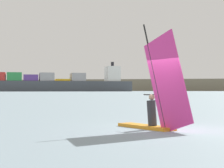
% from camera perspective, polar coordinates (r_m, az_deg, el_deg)
% --- Properties ---
extents(ground_plane, '(4000.00, 4000.00, 0.00)m').
position_cam_1_polar(ground_plane, '(14.07, 8.38, -6.64)').
color(ground_plane, gray).
extents(windsurfer, '(2.07, 3.42, 3.98)m').
position_cam_1_polar(windsurfer, '(14.08, 6.46, -2.81)').
color(windsurfer, orange).
rests_on(windsurfer, ground_plane).
extents(cargo_ship, '(195.64, 51.13, 39.21)m').
position_cam_1_polar(cargo_ship, '(508.67, -8.12, 0.10)').
color(cargo_ship, '#3F444C').
rests_on(cargo_ship, ground_plane).
extents(distant_headland, '(1449.64, 777.04, 24.88)m').
position_cam_1_polar(distant_headland, '(1072.03, -10.27, -0.33)').
color(distant_headland, '#756B56').
rests_on(distant_headland, ground_plane).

